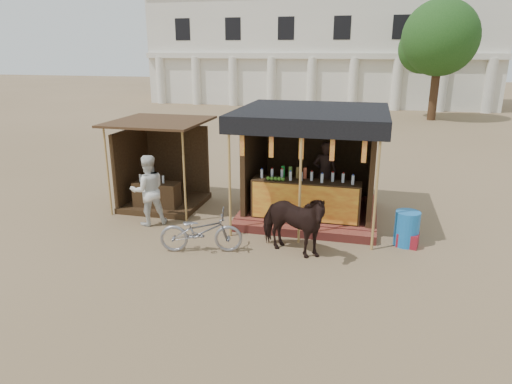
% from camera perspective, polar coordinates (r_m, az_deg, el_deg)
% --- Properties ---
extents(ground, '(120.00, 120.00, 0.00)m').
position_cam_1_polar(ground, '(9.21, -2.45, -9.47)').
color(ground, '#846B4C').
rests_on(ground, ground).
extents(main_stall, '(3.60, 3.61, 2.78)m').
position_cam_1_polar(main_stall, '(11.73, 6.94, 1.79)').
color(main_stall, '#963931').
rests_on(main_stall, ground).
extents(secondary_stall, '(2.40, 2.40, 2.38)m').
position_cam_1_polar(secondary_stall, '(12.84, -12.04, 2.09)').
color(secondary_stall, '#3B2815').
rests_on(secondary_stall, ground).
extents(cow, '(1.82, 1.30, 1.40)m').
position_cam_1_polar(cow, '(9.55, 4.54, -3.90)').
color(cow, black).
rests_on(cow, ground).
extents(motorbike, '(1.86, 1.02, 0.92)m').
position_cam_1_polar(motorbike, '(9.80, -6.88, -4.89)').
color(motorbike, gray).
rests_on(motorbike, ground).
extents(bystander, '(1.08, 1.04, 1.75)m').
position_cam_1_polar(bystander, '(11.41, -13.34, 0.21)').
color(bystander, silver).
rests_on(bystander, ground).
extents(blue_barrel, '(0.57, 0.57, 0.78)m').
position_cam_1_polar(blue_barrel, '(10.60, 18.32, -4.34)').
color(blue_barrel, blue).
rests_on(blue_barrel, ground).
extents(red_crate, '(0.51, 0.46, 0.31)m').
position_cam_1_polar(red_crate, '(10.64, 18.43, -5.63)').
color(red_crate, maroon).
rests_on(red_crate, ground).
extents(cooler, '(0.76, 0.65, 0.46)m').
position_cam_1_polar(cooler, '(11.19, 10.67, -3.45)').
color(cooler, '#1C7E37').
rests_on(cooler, ground).
extents(background_building, '(26.00, 7.45, 8.18)m').
position_cam_1_polar(background_building, '(38.06, 7.80, 17.00)').
color(background_building, silver).
rests_on(background_building, ground).
extents(tree, '(4.50, 4.40, 7.00)m').
position_cam_1_polar(tree, '(30.21, 21.60, 17.17)').
color(tree, '#382314').
rests_on(tree, ground).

